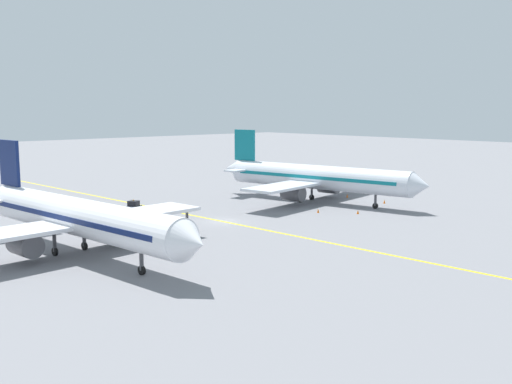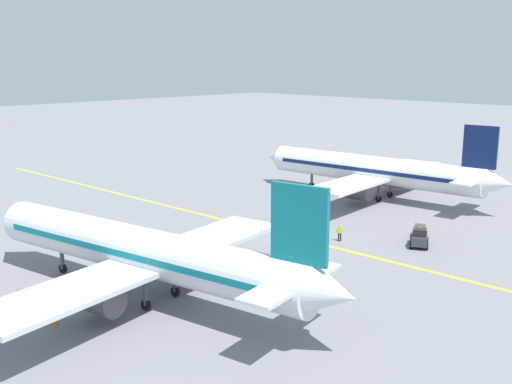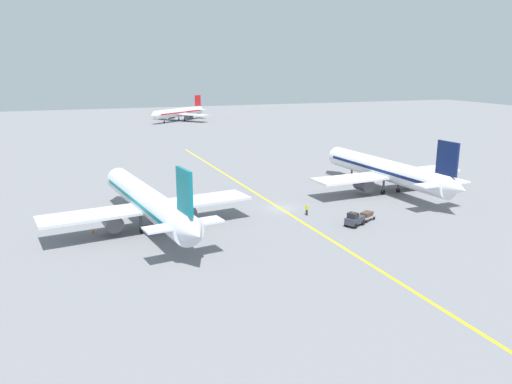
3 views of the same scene
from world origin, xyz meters
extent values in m
plane|color=slate|center=(0.00, 0.00, 0.00)|extent=(400.00, 400.00, 0.00)
cube|color=yellow|center=(0.00, 0.00, 0.00)|extent=(4.56, 119.94, 0.01)
cylinder|color=silver|center=(-20.37, -2.43, 3.80)|extent=(8.55, 30.18, 3.60)
cone|color=silver|center=(-23.06, 13.55, 3.80)|extent=(3.77, 2.94, 3.42)
cone|color=silver|center=(-17.62, -18.70, 4.10)|extent=(3.52, 3.47, 3.06)
cube|color=#0F727F|center=(-20.37, -2.43, 3.95)|extent=(8.09, 27.23, 0.50)
cube|color=silver|center=(-20.20, -3.41, 3.08)|extent=(28.47, 9.79, 0.36)
cylinder|color=#4C4C51|center=(-25.13, -4.25, 1.83)|extent=(2.70, 3.52, 2.20)
cylinder|color=#4C4C51|center=(-15.27, -2.58, 1.83)|extent=(2.70, 3.52, 2.20)
cube|color=#0F727F|center=(-18.03, -16.23, 8.10)|extent=(1.02, 4.00, 5.00)
cube|color=silver|center=(-18.12, -15.74, 4.20)|extent=(9.27, 3.87, 0.24)
cylinder|color=#4C4C51|center=(-21.96, 7.04, 1.40)|extent=(0.36, 0.36, 2.00)
cylinder|color=black|center=(-21.96, 7.04, 0.40)|extent=(0.41, 0.84, 0.80)
cylinder|color=#4C4C51|center=(-21.61, -4.67, 1.40)|extent=(0.36, 0.36, 2.00)
cylinder|color=black|center=(-21.61, -4.67, 0.40)|extent=(0.41, 0.84, 0.80)
cylinder|color=#4C4C51|center=(-18.45, -4.13, 1.40)|extent=(0.36, 0.36, 2.00)
cylinder|color=black|center=(-18.45, -4.13, 0.40)|extent=(0.41, 0.84, 0.80)
cylinder|color=white|center=(21.29, 4.33, 3.80)|extent=(5.98, 30.19, 3.60)
cone|color=white|center=(20.00, 20.47, 3.80)|extent=(3.60, 2.66, 3.42)
cone|color=white|center=(22.60, -12.12, 4.10)|extent=(3.29, 3.23, 3.06)
cube|color=#0F1E51|center=(21.29, 4.33, 3.95)|extent=(5.78, 27.20, 0.50)
cube|color=white|center=(21.37, 3.33, 3.08)|extent=(28.33, 7.41, 0.36)
cylinder|color=#4C4C51|center=(16.39, 2.93, 1.83)|extent=(2.45, 3.37, 2.20)
cylinder|color=#4C4C51|center=(26.35, 3.73, 1.83)|extent=(2.45, 3.37, 2.20)
cube|color=#0F1E51|center=(22.41, -9.63, 8.10)|extent=(0.68, 4.02, 5.00)
cube|color=white|center=(22.37, -9.13, 4.20)|extent=(9.16, 3.11, 0.24)
cylinder|color=#4C4C51|center=(20.52, 13.90, 1.40)|extent=(0.36, 0.36, 2.00)
cylinder|color=black|center=(20.52, 13.90, 0.40)|extent=(0.34, 0.82, 0.80)
cylinder|color=#4C4C51|center=(19.85, 2.21, 1.40)|extent=(0.36, 0.36, 2.00)
cylinder|color=black|center=(19.85, 2.21, 0.40)|extent=(0.34, 0.82, 0.80)
cylinder|color=#4C4C51|center=(23.04, 2.46, 1.40)|extent=(0.36, 0.36, 2.00)
cylinder|color=black|center=(23.04, 2.46, 0.40)|extent=(0.34, 0.82, 0.80)
cube|color=#333842|center=(6.34, -11.26, 0.80)|extent=(3.35, 2.74, 0.90)
cube|color=black|center=(5.85, -11.52, 1.60)|extent=(1.57, 1.64, 0.70)
sphere|color=orange|center=(5.85, -11.52, 2.03)|extent=(0.16, 0.16, 0.16)
cylinder|color=black|center=(5.83, -12.38, 0.35)|extent=(0.73, 0.55, 0.70)
cylinder|color=black|center=(5.12, -11.06, 0.35)|extent=(0.73, 0.55, 0.70)
cylinder|color=black|center=(7.55, -11.46, 0.35)|extent=(0.73, 0.55, 0.70)
cylinder|color=black|center=(6.84, -10.14, 0.35)|extent=(0.73, 0.55, 0.70)
cube|color=gray|center=(9.16, -9.74, 0.54)|extent=(2.95, 2.46, 0.20)
cube|color=#4C382D|center=(9.16, -9.74, 0.94)|extent=(2.13, 1.85, 0.60)
cylinder|color=black|center=(8.54, -10.79, 0.22)|extent=(0.45, 0.33, 0.44)
cylinder|color=black|center=(7.94, -9.68, 0.22)|extent=(0.45, 0.33, 0.44)
cylinder|color=black|center=(10.37, -9.81, 0.22)|extent=(0.45, 0.33, 0.44)
cylinder|color=black|center=(9.77, -8.70, 0.22)|extent=(0.45, 0.33, 0.44)
cylinder|color=#23232D|center=(2.32, -4.66, 0.42)|extent=(0.16, 0.16, 0.85)
cylinder|color=#23232D|center=(2.21, -4.49, 0.42)|extent=(0.16, 0.16, 0.85)
cube|color=#CCD819|center=(2.26, -4.57, 1.15)|extent=(0.38, 0.42, 0.60)
cylinder|color=#CCD819|center=(2.40, -4.77, 1.15)|extent=(0.10, 0.10, 0.55)
cylinder|color=#CCD819|center=(2.13, -4.38, 1.15)|extent=(0.10, 0.10, 0.55)
sphere|color=tan|center=(2.26, -4.57, 1.57)|extent=(0.22, 0.22, 0.22)
cone|color=orange|center=(-26.78, 5.18, 0.28)|extent=(0.32, 0.32, 0.55)
cone|color=orange|center=(-16.76, 8.00, 0.28)|extent=(0.32, 0.32, 0.55)
cone|color=orange|center=(-13.55, 3.76, 0.28)|extent=(0.32, 0.32, 0.55)
cone|color=orange|center=(-27.54, -2.43, 0.28)|extent=(0.32, 0.32, 0.55)
camera|label=1|loc=(46.90, 56.75, 14.03)|focal=42.00mm
camera|label=2|loc=(-45.44, -39.19, 18.01)|focal=42.00mm
camera|label=3|loc=(-28.39, -67.97, 21.27)|focal=35.00mm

